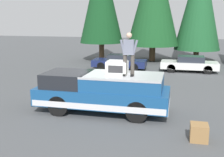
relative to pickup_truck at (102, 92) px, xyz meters
name	(u,v)px	position (x,y,z in m)	size (l,w,h in m)	color
ground_plane	(112,109)	(0.48, -0.31, -0.87)	(90.00, 90.00, 0.00)	#4C4F51
pickup_truck	(102,92)	(0.00, 0.00, 0.00)	(2.01, 5.54, 1.65)	navy
compressor_unit	(117,67)	(0.01, -0.62, 1.05)	(0.65, 0.84, 0.56)	silver
person_on_truck_bed	(129,53)	(-0.19, -1.13, 1.68)	(0.29, 0.72, 1.69)	#423D38
parked_car_white	(189,64)	(10.27, -3.84, -0.29)	(1.64, 4.10, 1.16)	white
parked_car_navy	(120,62)	(9.99, 1.37, -0.29)	(1.64, 4.10, 1.16)	navy
wooden_crate	(199,132)	(-2.01, -3.78, -0.59)	(0.56, 0.56, 0.56)	olive
conifer_left	(200,0)	(15.76, -4.59, 4.59)	(4.06, 4.06, 9.88)	#4C3826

